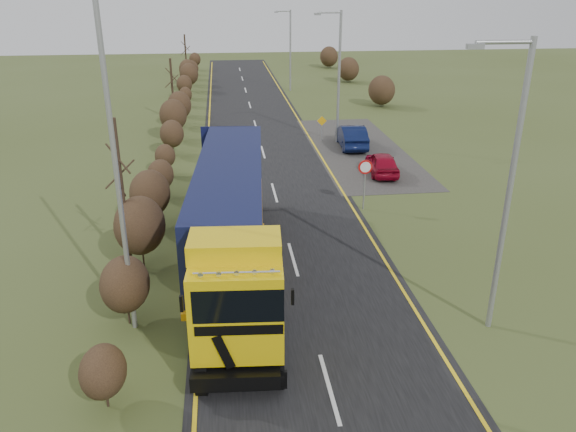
{
  "coord_description": "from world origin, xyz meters",
  "views": [
    {
      "loc": [
        -2.64,
        -16.42,
        10.45
      ],
      "look_at": [
        -0.16,
        4.39,
        1.78
      ],
      "focal_mm": 35.0,
      "sensor_mm": 36.0,
      "label": 1
    }
  ],
  "objects_px": {
    "lorry": "(231,217)",
    "car_red_hatchback": "(382,163)",
    "streetlight_near": "(507,181)",
    "car_blue_sedan": "(352,136)",
    "speed_sign": "(365,175)"
  },
  "relations": [
    {
      "from": "speed_sign",
      "to": "streetlight_near",
      "type": "bearing_deg",
      "value": -82.08
    },
    {
      "from": "car_blue_sedan",
      "to": "speed_sign",
      "type": "xyz_separation_m",
      "value": [
        -1.98,
        -11.45,
        1.05
      ]
    },
    {
      "from": "car_red_hatchback",
      "to": "streetlight_near",
      "type": "distance_m",
      "value": 16.7
    },
    {
      "from": "car_blue_sedan",
      "to": "streetlight_near",
      "type": "height_order",
      "value": "streetlight_near"
    },
    {
      "from": "car_blue_sedan",
      "to": "speed_sign",
      "type": "height_order",
      "value": "speed_sign"
    },
    {
      "from": "car_red_hatchback",
      "to": "car_blue_sedan",
      "type": "distance_m",
      "value": 6.06
    },
    {
      "from": "car_blue_sedan",
      "to": "speed_sign",
      "type": "distance_m",
      "value": 11.67
    },
    {
      "from": "streetlight_near",
      "to": "lorry",
      "type": "bearing_deg",
      "value": 150.13
    },
    {
      "from": "lorry",
      "to": "streetlight_near",
      "type": "relative_size",
      "value": 1.66
    },
    {
      "from": "streetlight_near",
      "to": "speed_sign",
      "type": "xyz_separation_m",
      "value": [
        -1.48,
        10.66,
        -3.23
      ]
    },
    {
      "from": "lorry",
      "to": "car_red_hatchback",
      "type": "bearing_deg",
      "value": 55.37
    },
    {
      "from": "lorry",
      "to": "car_blue_sedan",
      "type": "bearing_deg",
      "value": 67.64
    },
    {
      "from": "car_blue_sedan",
      "to": "lorry",
      "type": "bearing_deg",
      "value": 67.17
    },
    {
      "from": "streetlight_near",
      "to": "car_blue_sedan",
      "type": "bearing_deg",
      "value": 88.72
    },
    {
      "from": "car_red_hatchback",
      "to": "streetlight_near",
      "type": "height_order",
      "value": "streetlight_near"
    }
  ]
}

